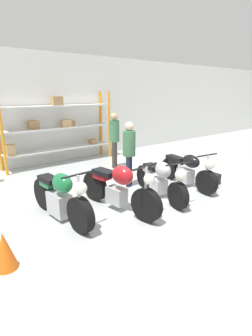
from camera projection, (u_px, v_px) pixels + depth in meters
name	position (u px, v px, depth m)	size (l,w,h in m)	color
ground_plane	(137.00, 202.00, 5.82)	(30.00, 30.00, 0.00)	#B2B7B7
back_wall	(50.00, 109.00, 8.73)	(30.00, 0.08, 3.60)	white
shelving_rack	(57.00, 127.00, 8.63)	(3.75, 0.63, 2.37)	orange
motorcycle_green	(60.00, 197.00, 4.93)	(0.57, 2.01, 1.06)	black
motorcycle_red	(119.00, 188.00, 5.32)	(0.66, 2.15, 1.09)	black
motorcycle_silver	(161.00, 179.00, 5.99)	(0.75, 2.00, 0.98)	black
motorcycle_black	(188.00, 170.00, 6.71)	(0.62, 1.94, 0.97)	black
person_browsing	(114.00, 136.00, 8.27)	(0.45, 0.45, 1.73)	#38332D
person_near_rack	(129.00, 149.00, 6.60)	(0.45, 0.45, 1.65)	#1E2338
toolbox	(212.00, 180.00, 6.88)	(0.44, 0.26, 0.28)	black
traffic_cone	(4.00, 251.00, 3.58)	(0.32, 0.32, 0.55)	orange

